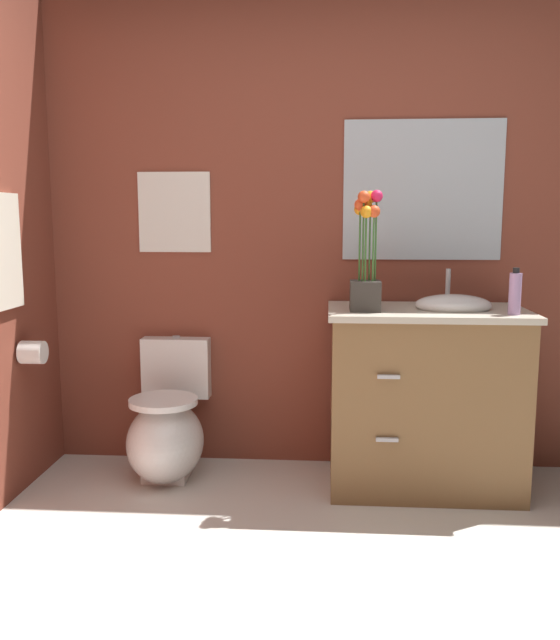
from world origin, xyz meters
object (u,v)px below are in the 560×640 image
hanging_towel (4,251)px  toilet_paper_roll (33,352)px  vanity_cabinet (425,397)px  soap_bottle (515,293)px  flower_vase (366,264)px  wall_poster (174,212)px  wall_mirror (423,190)px  toilet (167,431)px

hanging_towel → toilet_paper_roll: (0.06, 0.11, -0.48)m
vanity_cabinet → toilet_paper_roll: vanity_cabinet is taller
toilet_paper_roll → soap_bottle: bearing=0.2°
flower_vase → wall_poster: size_ratio=1.34×
flower_vase → wall_poster: (-0.98, 0.38, 0.24)m
wall_mirror → soap_bottle: bearing=-51.9°
vanity_cabinet → wall_poster: size_ratio=2.57×
hanging_towel → toilet: bearing=25.6°
vanity_cabinet → wall_poster: 1.59m
wall_mirror → wall_poster: bearing=180.0°
toilet → wall_poster: bearing=90.0°
toilet → flower_vase: size_ratio=1.25×
flower_vase → wall_poster: bearing=158.7°
hanging_towel → toilet_paper_roll: size_ratio=4.73×
vanity_cabinet → toilet: bearing=178.8°
wall_mirror → hanging_towel: (-1.93, -0.58, -0.29)m
toilet → vanity_cabinet: bearing=-1.2°
flower_vase → wall_mirror: size_ratio=0.69×
toilet → vanity_cabinet: (1.28, -0.03, 0.21)m
vanity_cabinet → toilet_paper_roll: size_ratio=9.67×
toilet → toilet_paper_roll: (-0.59, -0.20, 0.44)m
wall_mirror → toilet_paper_roll: bearing=-166.1°
wall_mirror → toilet_paper_roll: (-1.87, -0.46, -0.77)m
wall_poster → soap_bottle: bearing=-15.6°
toilet → soap_bottle: size_ratio=3.29×
wall_poster → wall_mirror: bearing=0.0°
vanity_cabinet → soap_bottle: 0.66m
hanging_towel → toilet_paper_roll: 0.50m
soap_bottle → wall_poster: (-1.64, 0.46, 0.36)m
toilet → wall_mirror: bearing=11.8°
soap_bottle → wall_mirror: wall_mirror is taller
toilet → soap_bottle: soap_bottle is taller
flower_vase → soap_bottle: bearing=-6.6°
flower_vase → hanging_towel: 1.64m
toilet → flower_vase: (0.98, -0.11, 0.86)m
hanging_towel → vanity_cabinet: bearing=8.4°
wall_poster → toilet: bearing=-90.0°
vanity_cabinet → flower_vase: flower_vase is taller
wall_mirror → hanging_towel: bearing=-163.3°
soap_bottle → flower_vase: bearing=173.4°
toilet → toilet_paper_roll: 0.76m
flower_vase → toilet_paper_roll: size_ratio=5.04×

